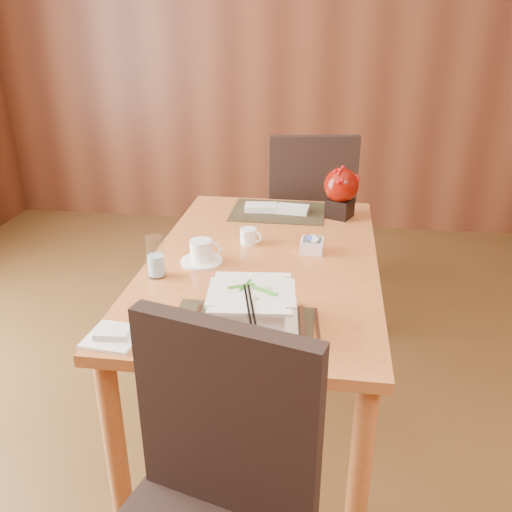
# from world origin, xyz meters

# --- Properties ---
(back_wall) EXTENTS (5.00, 0.02, 2.80)m
(back_wall) POSITION_xyz_m (0.00, 3.00, 1.40)
(back_wall) COLOR brown
(back_wall) RESTS_ON ground
(dining_table) EXTENTS (0.90, 1.50, 0.75)m
(dining_table) POSITION_xyz_m (0.00, 0.60, 0.65)
(dining_table) COLOR #C66F37
(dining_table) RESTS_ON ground
(placemat_near) EXTENTS (0.45, 0.33, 0.01)m
(placemat_near) POSITION_xyz_m (0.00, 0.05, 0.75)
(placemat_near) COLOR black
(placemat_near) RESTS_ON dining_table
(placemat_far) EXTENTS (0.45, 0.33, 0.01)m
(placemat_far) POSITION_xyz_m (0.00, 1.15, 0.75)
(placemat_far) COLOR black
(placemat_far) RESTS_ON dining_table
(soup_setting) EXTENTS (0.32, 0.32, 0.12)m
(soup_setting) POSITION_xyz_m (0.03, 0.09, 0.81)
(soup_setting) COLOR white
(soup_setting) RESTS_ON dining_table
(coffee_cup) EXTENTS (0.16, 0.16, 0.09)m
(coffee_cup) POSITION_xyz_m (-0.23, 0.52, 0.79)
(coffee_cup) COLOR white
(coffee_cup) RESTS_ON dining_table
(water_glass) EXTENTS (0.09, 0.09, 0.16)m
(water_glass) POSITION_xyz_m (-0.37, 0.38, 0.83)
(water_glass) COLOR silver
(water_glass) RESTS_ON dining_table
(creamer_jug) EXTENTS (0.12, 0.12, 0.07)m
(creamer_jug) POSITION_xyz_m (-0.08, 0.74, 0.78)
(creamer_jug) COLOR white
(creamer_jug) RESTS_ON dining_table
(sugar_caddy) EXTENTS (0.09, 0.09, 0.05)m
(sugar_caddy) POSITION_xyz_m (0.19, 0.69, 0.78)
(sugar_caddy) COLOR white
(sugar_caddy) RESTS_ON dining_table
(berry_decor) EXTENTS (0.16, 0.16, 0.24)m
(berry_decor) POSITION_xyz_m (0.30, 1.12, 0.89)
(berry_decor) COLOR black
(berry_decor) RESTS_ON dining_table
(napkins_far) EXTENTS (0.31, 0.12, 0.03)m
(napkins_far) POSITION_xyz_m (0.00, 1.15, 0.77)
(napkins_far) COLOR white
(napkins_far) RESTS_ON dining_table
(bread_plate) EXTENTS (0.17, 0.17, 0.01)m
(bread_plate) POSITION_xyz_m (-0.37, -0.05, 0.76)
(bread_plate) COLOR white
(bread_plate) RESTS_ON dining_table
(far_chair) EXTENTS (0.58, 0.58, 1.06)m
(far_chair) POSITION_xyz_m (0.13, 1.59, 0.60)
(far_chair) COLOR black
(far_chair) RESTS_ON ground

